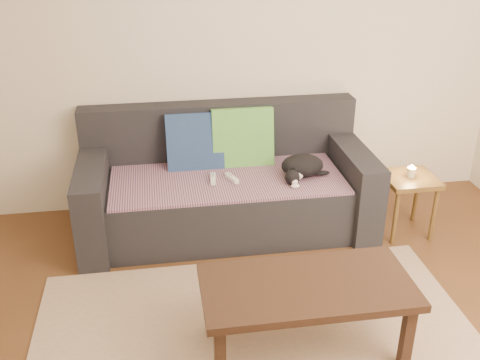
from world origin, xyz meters
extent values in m
cube|color=beige|center=(0.00, 2.00, 1.30)|extent=(4.50, 0.04, 2.60)
cube|color=#232328|center=(0.00, 1.50, 0.21)|extent=(1.70, 0.78, 0.42)
cube|color=#232328|center=(0.00, 1.90, 0.65)|extent=(2.10, 0.18, 0.45)
cube|color=#232328|center=(-0.95, 1.50, 0.30)|extent=(0.20, 0.90, 0.60)
cube|color=#232328|center=(0.95, 1.50, 0.30)|extent=(0.20, 0.90, 0.60)
cube|color=#3C274A|center=(0.00, 1.48, 0.43)|extent=(1.66, 0.74, 0.02)
cube|color=navy|center=(-0.20, 1.74, 0.63)|extent=(0.42, 0.21, 0.43)
cube|color=#0E5D50|center=(0.15, 1.74, 0.63)|extent=(0.46, 0.20, 0.47)
ellipsoid|color=black|center=(0.54, 1.43, 0.52)|extent=(0.36, 0.31, 0.16)
sphere|color=black|center=(0.44, 1.30, 0.50)|extent=(0.13, 0.13, 0.11)
sphere|color=white|center=(0.44, 1.26, 0.48)|extent=(0.05, 0.05, 0.04)
ellipsoid|color=black|center=(0.68, 1.39, 0.47)|extent=(0.13, 0.07, 0.04)
cube|color=white|center=(-0.10, 1.45, 0.46)|extent=(0.05, 0.15, 0.03)
cube|color=white|center=(0.03, 1.43, 0.46)|extent=(0.09, 0.15, 0.03)
cube|color=brown|center=(1.30, 1.26, 0.44)|extent=(0.36, 0.36, 0.04)
cylinder|color=brown|center=(1.15, 1.11, 0.21)|extent=(0.03, 0.03, 0.42)
cylinder|color=brown|center=(1.44, 1.11, 0.21)|extent=(0.03, 0.03, 0.42)
cylinder|color=brown|center=(1.15, 1.41, 0.21)|extent=(0.03, 0.03, 0.42)
cylinder|color=brown|center=(1.44, 1.41, 0.21)|extent=(0.03, 0.03, 0.42)
cylinder|color=beige|center=(1.30, 1.26, 0.49)|extent=(0.06, 0.06, 0.07)
sphere|color=#FFBF59|center=(1.30, 1.26, 0.53)|extent=(0.02, 0.02, 0.02)
cube|color=tan|center=(0.00, 0.15, 0.01)|extent=(2.50, 1.80, 0.01)
cube|color=black|center=(0.24, 0.16, 0.42)|extent=(1.10, 0.55, 0.04)
cube|color=black|center=(-0.25, -0.05, 0.20)|extent=(0.06, 0.06, 0.40)
cube|color=black|center=(0.72, -0.05, 0.20)|extent=(0.06, 0.06, 0.40)
cube|color=black|center=(-0.25, 0.37, 0.20)|extent=(0.06, 0.06, 0.40)
cube|color=black|center=(0.72, 0.37, 0.20)|extent=(0.06, 0.06, 0.40)
camera|label=1|loc=(-0.48, -2.13, 2.17)|focal=42.00mm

